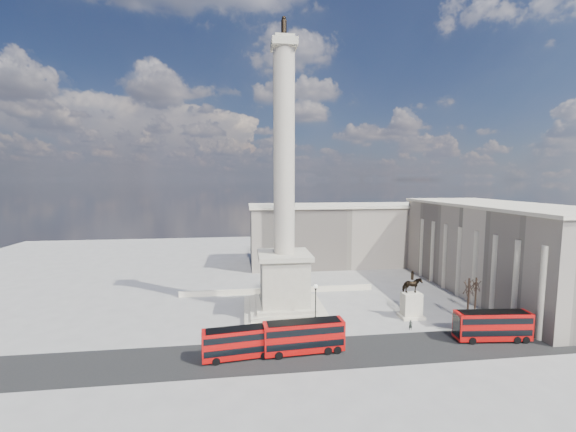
{
  "coord_description": "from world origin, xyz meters",
  "views": [
    {
      "loc": [
        -6.88,
        -54.76,
        23.39
      ],
      "look_at": [
        0.27,
        1.79,
        17.54
      ],
      "focal_mm": 22.0,
      "sensor_mm": 36.0,
      "label": 1
    }
  ],
  "objects_px": {
    "red_bus_b": "(304,336)",
    "equestrian_statue": "(411,301)",
    "red_bus_c": "(493,325)",
    "victorian_lamp": "(316,302)",
    "pedestrian_crossing": "(340,331)",
    "pedestrian_walking": "(411,325)",
    "nelsons_column": "(284,241)",
    "red_bus_a": "(242,342)",
    "pedestrian_standing": "(500,326)"
  },
  "relations": [
    {
      "from": "red_bus_a",
      "to": "pedestrian_standing",
      "type": "xyz_separation_m",
      "value": [
        39.85,
        3.51,
        -1.39
      ]
    },
    {
      "from": "equestrian_statue",
      "to": "pedestrian_standing",
      "type": "height_order",
      "value": "equestrian_statue"
    },
    {
      "from": "equestrian_statue",
      "to": "red_bus_b",
      "type": "bearing_deg",
      "value": -154.01
    },
    {
      "from": "red_bus_a",
      "to": "pedestrian_walking",
      "type": "xyz_separation_m",
      "value": [
        26.13,
        5.45,
        -1.36
      ]
    },
    {
      "from": "victorian_lamp",
      "to": "pedestrian_standing",
      "type": "distance_m",
      "value": 28.89
    },
    {
      "from": "pedestrian_standing",
      "to": "nelsons_column",
      "type": "bearing_deg",
      "value": -43.43
    },
    {
      "from": "equestrian_statue",
      "to": "pedestrian_walking",
      "type": "bearing_deg",
      "value": -116.9
    },
    {
      "from": "victorian_lamp",
      "to": "pedestrian_crossing",
      "type": "relative_size",
      "value": 3.68
    },
    {
      "from": "equestrian_statue",
      "to": "pedestrian_crossing",
      "type": "relative_size",
      "value": 4.34
    },
    {
      "from": "victorian_lamp",
      "to": "pedestrian_standing",
      "type": "height_order",
      "value": "victorian_lamp"
    },
    {
      "from": "pedestrian_standing",
      "to": "red_bus_a",
      "type": "bearing_deg",
      "value": -18.92
    },
    {
      "from": "nelsons_column",
      "to": "red_bus_b",
      "type": "distance_m",
      "value": 18.11
    },
    {
      "from": "equestrian_statue",
      "to": "pedestrian_crossing",
      "type": "bearing_deg",
      "value": -157.33
    },
    {
      "from": "victorian_lamp",
      "to": "pedestrian_standing",
      "type": "xyz_separation_m",
      "value": [
        28.25,
        -5.05,
        -3.32
      ]
    },
    {
      "from": "red_bus_b",
      "to": "red_bus_c",
      "type": "xyz_separation_m",
      "value": [
        27.92,
        0.19,
        -0.05
      ]
    },
    {
      "from": "victorian_lamp",
      "to": "pedestrian_crossing",
      "type": "bearing_deg",
      "value": -56.46
    },
    {
      "from": "red_bus_a",
      "to": "red_bus_c",
      "type": "height_order",
      "value": "red_bus_c"
    },
    {
      "from": "red_bus_c",
      "to": "pedestrian_standing",
      "type": "xyz_separation_m",
      "value": [
        3.56,
        2.96,
        -1.52
      ]
    },
    {
      "from": "nelsons_column",
      "to": "red_bus_c",
      "type": "relative_size",
      "value": 4.57
    },
    {
      "from": "red_bus_a",
      "to": "pedestrian_crossing",
      "type": "relative_size",
      "value": 5.48
    },
    {
      "from": "pedestrian_crossing",
      "to": "equestrian_statue",
      "type": "bearing_deg",
      "value": -102.5
    },
    {
      "from": "red_bus_b",
      "to": "pedestrian_crossing",
      "type": "relative_size",
      "value": 5.89
    },
    {
      "from": "pedestrian_walking",
      "to": "nelsons_column",
      "type": "bearing_deg",
      "value": 162.77
    },
    {
      "from": "nelsons_column",
      "to": "equestrian_statue",
      "type": "distance_m",
      "value": 23.97
    },
    {
      "from": "red_bus_c",
      "to": "red_bus_a",
      "type": "bearing_deg",
      "value": -174.0
    },
    {
      "from": "red_bus_b",
      "to": "pedestrian_crossing",
      "type": "distance_m",
      "value": 7.36
    },
    {
      "from": "red_bus_c",
      "to": "pedestrian_walking",
      "type": "distance_m",
      "value": 11.38
    },
    {
      "from": "red_bus_a",
      "to": "victorian_lamp",
      "type": "relative_size",
      "value": 1.49
    },
    {
      "from": "red_bus_b",
      "to": "red_bus_c",
      "type": "height_order",
      "value": "red_bus_b"
    },
    {
      "from": "nelsons_column",
      "to": "pedestrian_crossing",
      "type": "distance_m",
      "value": 17.56
    },
    {
      "from": "nelsons_column",
      "to": "pedestrian_standing",
      "type": "height_order",
      "value": "nelsons_column"
    },
    {
      "from": "equestrian_statue",
      "to": "pedestrian_walking",
      "type": "xyz_separation_m",
      "value": [
        -2.41,
        -4.74,
        -2.04
      ]
    },
    {
      "from": "victorian_lamp",
      "to": "pedestrian_walking",
      "type": "height_order",
      "value": "victorian_lamp"
    },
    {
      "from": "equestrian_statue",
      "to": "pedestrian_standing",
      "type": "distance_m",
      "value": 13.3
    },
    {
      "from": "red_bus_c",
      "to": "red_bus_b",
      "type": "bearing_deg",
      "value": -174.49
    },
    {
      "from": "nelsons_column",
      "to": "victorian_lamp",
      "type": "bearing_deg",
      "value": -56.49
    },
    {
      "from": "nelsons_column",
      "to": "red_bus_b",
      "type": "xyz_separation_m",
      "value": [
        1.04,
        -14.65,
        -10.59
      ]
    },
    {
      "from": "red_bus_c",
      "to": "victorian_lamp",
      "type": "distance_m",
      "value": 26.01
    },
    {
      "from": "pedestrian_walking",
      "to": "pedestrian_standing",
      "type": "bearing_deg",
      "value": 1.69
    },
    {
      "from": "nelsons_column",
      "to": "pedestrian_crossing",
      "type": "bearing_deg",
      "value": -56.48
    },
    {
      "from": "red_bus_b",
      "to": "equestrian_statue",
      "type": "height_order",
      "value": "equestrian_statue"
    },
    {
      "from": "pedestrian_crossing",
      "to": "victorian_lamp",
      "type": "bearing_deg",
      "value": -1.64
    },
    {
      "from": "red_bus_c",
      "to": "victorian_lamp",
      "type": "relative_size",
      "value": 1.57
    },
    {
      "from": "red_bus_a",
      "to": "equestrian_statue",
      "type": "relative_size",
      "value": 1.26
    },
    {
      "from": "red_bus_c",
      "to": "pedestrian_crossing",
      "type": "relative_size",
      "value": 5.79
    },
    {
      "from": "equestrian_statue",
      "to": "victorian_lamp",
      "type": "bearing_deg",
      "value": -174.48
    },
    {
      "from": "equestrian_statue",
      "to": "pedestrian_crossing",
      "type": "xyz_separation_m",
      "value": [
        -14.11,
        -5.89,
        -1.89
      ]
    },
    {
      "from": "pedestrian_walking",
      "to": "pedestrian_standing",
      "type": "height_order",
      "value": "pedestrian_walking"
    },
    {
      "from": "red_bus_c",
      "to": "pedestrian_walking",
      "type": "relative_size",
      "value": 6.91
    },
    {
      "from": "nelsons_column",
      "to": "pedestrian_crossing",
      "type": "xyz_separation_m",
      "value": [
        7.1,
        -10.71,
        -11.98
      ]
    }
  ]
}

